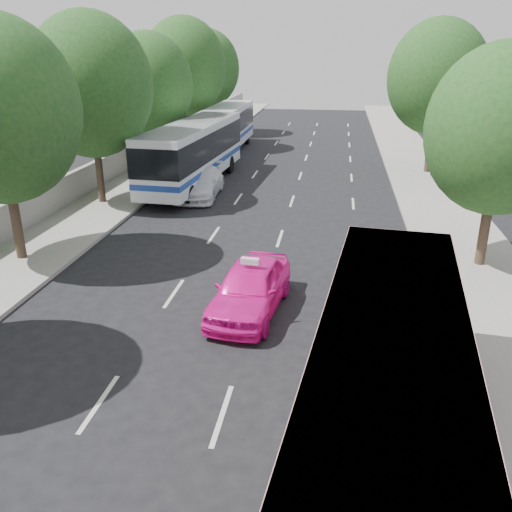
% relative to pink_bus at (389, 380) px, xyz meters
% --- Properties ---
extents(ground, '(120.00, 120.00, 0.00)m').
position_rel_pink_bus_xyz_m(ground, '(-4.39, 3.11, -2.02)').
color(ground, black).
rests_on(ground, ground).
extents(sidewalk_left, '(4.00, 90.00, 0.15)m').
position_rel_pink_bus_xyz_m(sidewalk_left, '(-12.89, 23.11, -1.95)').
color(sidewalk_left, '#9E998E').
rests_on(sidewalk_left, ground).
extents(sidewalk_right, '(4.00, 90.00, 0.12)m').
position_rel_pink_bus_xyz_m(sidewalk_right, '(4.11, 23.11, -1.96)').
color(sidewalk_right, '#9E998E').
rests_on(sidewalk_right, ground).
extents(low_wall, '(0.30, 90.00, 1.50)m').
position_rel_pink_bus_xyz_m(low_wall, '(-14.69, 23.11, -1.12)').
color(low_wall, '#9E998E').
rests_on(low_wall, sidewalk_left).
extents(tree_left_c, '(6.00, 6.00, 9.35)m').
position_rel_pink_bus_xyz_m(tree_left_c, '(-13.02, 17.05, 4.10)').
color(tree_left_c, '#38281E').
rests_on(tree_left_c, ground).
extents(tree_left_d, '(5.52, 5.52, 8.60)m').
position_rel_pink_bus_xyz_m(tree_left_d, '(-12.92, 25.05, 3.61)').
color(tree_left_d, '#38281E').
rests_on(tree_left_d, ground).
extents(tree_left_e, '(6.30, 6.30, 9.82)m').
position_rel_pink_bus_xyz_m(tree_left_e, '(-12.82, 33.05, 4.41)').
color(tree_left_e, '#38281E').
rests_on(tree_left_e, ground).
extents(tree_left_f, '(5.88, 5.88, 9.16)m').
position_rel_pink_bus_xyz_m(tree_left_f, '(-13.02, 41.05, 3.98)').
color(tree_left_f, '#38281E').
rests_on(tree_left_f, ground).
extents(tree_right_near, '(5.10, 5.10, 7.95)m').
position_rel_pink_bus_xyz_m(tree_right_near, '(4.38, 11.05, 3.18)').
color(tree_right_near, '#38281E').
rests_on(tree_right_near, ground).
extents(tree_right_far, '(6.00, 6.00, 9.35)m').
position_rel_pink_bus_xyz_m(tree_right_far, '(4.68, 27.05, 4.10)').
color(tree_right_far, '#38281E').
rests_on(tree_right_far, ground).
extents(pink_bus, '(3.64, 10.40, 3.25)m').
position_rel_pink_bus_xyz_m(pink_bus, '(0.00, 0.00, 0.00)').
color(pink_bus, '#D4888F').
rests_on(pink_bus, ground).
extents(pink_taxi, '(2.38, 4.83, 1.58)m').
position_rel_pink_bus_xyz_m(pink_taxi, '(-3.58, 6.23, -1.23)').
color(pink_taxi, '#FF16A5').
rests_on(pink_taxi, ground).
extents(white_pickup, '(2.38, 5.32, 1.51)m').
position_rel_pink_bus_xyz_m(white_pickup, '(-8.45, 19.35, -1.26)').
color(white_pickup, white).
rests_on(white_pickup, ground).
extents(tour_coach_front, '(3.38, 12.12, 3.58)m').
position_rel_pink_bus_xyz_m(tour_coach_front, '(-9.35, 21.63, 0.14)').
color(tour_coach_front, silver).
rests_on(tour_coach_front, ground).
extents(tour_coach_rear, '(2.49, 11.23, 3.36)m').
position_rel_pink_bus_xyz_m(tour_coach_rear, '(-9.70, 32.73, -0.00)').
color(tour_coach_rear, silver).
rests_on(tour_coach_rear, ground).
extents(taxi_roof_sign, '(0.57, 0.24, 0.18)m').
position_rel_pink_bus_xyz_m(taxi_roof_sign, '(-3.58, 6.23, -0.35)').
color(taxi_roof_sign, silver).
rests_on(taxi_roof_sign, pink_taxi).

